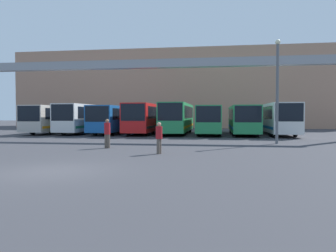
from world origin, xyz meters
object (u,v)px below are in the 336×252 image
at_px(bus_slot_1, 85,117).
at_px(pedestrian_near_right, 159,137).
at_px(bus_slot_3, 146,117).
at_px(lamp_post, 277,87).
at_px(bus_slot_4, 178,117).
at_px(pedestrian_near_left, 107,133).
at_px(bus_slot_0, 57,118).
at_px(bus_slot_5, 210,118).
at_px(bus_slot_6, 243,118).
at_px(bus_slot_2, 115,118).
at_px(bus_slot_7, 276,117).

height_order(bus_slot_1, pedestrian_near_right, bus_slot_1).
xyz_separation_m(bus_slot_3, lamp_post, (11.97, -11.06, 2.21)).
relative_size(pedestrian_near_right, lamp_post, 0.23).
relative_size(bus_slot_4, pedestrian_near_left, 6.81).
xyz_separation_m(bus_slot_0, bus_slot_5, (17.39, -0.17, -0.05)).
xyz_separation_m(bus_slot_1, bus_slot_6, (17.39, 0.26, -0.12)).
bearing_deg(bus_slot_2, lamp_post, -34.71).
bearing_deg(bus_slot_5, bus_slot_2, -179.17).
bearing_deg(lamp_post, bus_slot_5, 114.78).
xyz_separation_m(bus_slot_4, lamp_post, (8.49, -11.40, 2.18)).
xyz_separation_m(bus_slot_0, bus_slot_1, (3.48, -0.14, 0.08)).
bearing_deg(bus_slot_7, bus_slot_2, -177.75).
relative_size(bus_slot_0, bus_slot_6, 0.98).
height_order(bus_slot_0, lamp_post, lamp_post).
distance_m(bus_slot_5, lamp_post, 12.18).
relative_size(bus_slot_1, bus_slot_6, 0.96).
bearing_deg(bus_slot_1, bus_slot_7, 1.38).
distance_m(bus_slot_4, bus_slot_5, 3.53).
bearing_deg(bus_slot_4, pedestrian_near_left, -98.84).
bearing_deg(pedestrian_near_left, bus_slot_0, -41.02).
relative_size(bus_slot_0, lamp_post, 1.56).
distance_m(bus_slot_1, bus_slot_5, 13.92).
distance_m(bus_slot_2, lamp_post, 18.93).
distance_m(bus_slot_0, bus_slot_7, 24.35).
bearing_deg(bus_slot_5, bus_slot_7, 4.37).
relative_size(bus_slot_5, lamp_post, 1.52).
bearing_deg(lamp_post, bus_slot_3, 137.26).
distance_m(bus_slot_4, pedestrian_near_right, 18.70).
distance_m(bus_slot_0, bus_slot_4, 13.92).
height_order(bus_slot_0, bus_slot_3, bus_slot_3).
relative_size(bus_slot_1, lamp_post, 1.52).
distance_m(bus_slot_1, pedestrian_near_left, 17.53).
relative_size(bus_slot_1, bus_slot_4, 0.92).
relative_size(bus_slot_3, bus_slot_7, 0.95).
distance_m(bus_slot_7, lamp_post, 11.76).
bearing_deg(pedestrian_near_left, pedestrian_near_right, 159.16).
bearing_deg(bus_slot_0, bus_slot_1, -2.38).
bearing_deg(bus_slot_6, bus_slot_1, -179.14).
bearing_deg(bus_slot_6, bus_slot_4, 177.88).
distance_m(bus_slot_0, bus_slot_5, 17.40).
bearing_deg(bus_slot_3, pedestrian_near_right, -75.64).
relative_size(bus_slot_4, bus_slot_6, 1.04).
bearing_deg(pedestrian_near_right, bus_slot_1, 51.92).
relative_size(bus_slot_7, lamp_post, 1.66).
distance_m(bus_slot_0, pedestrian_near_right, 23.72).
bearing_deg(bus_slot_4, bus_slot_3, -174.41).
xyz_separation_m(pedestrian_near_right, lamp_post, (7.28, 7.24, 3.17)).
xyz_separation_m(bus_slot_3, pedestrian_near_right, (4.68, -18.29, -0.96)).
xyz_separation_m(bus_slot_4, bus_slot_6, (6.96, -0.26, -0.16)).
relative_size(bus_slot_7, pedestrian_near_left, 6.80).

